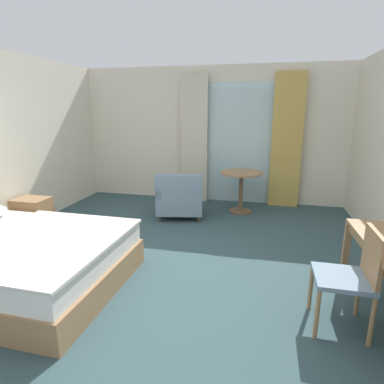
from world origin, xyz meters
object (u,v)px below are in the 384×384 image
(armchair_by_window, at_px, (180,199))
(nightstand, at_px, (33,215))
(bed, at_px, (12,259))
(round_cafe_table, at_px, (241,182))
(desk_chair, at_px, (353,273))

(armchair_by_window, bearing_deg, nightstand, -149.20)
(bed, distance_m, armchair_by_window, 2.77)
(armchair_by_window, xyz_separation_m, round_cafe_table, (1.00, 0.52, 0.23))
(bed, height_order, armchair_by_window, bed)
(nightstand, xyz_separation_m, desk_chair, (4.12, -1.30, 0.24))
(armchair_by_window, height_order, round_cafe_table, armchair_by_window)
(desk_chair, bearing_deg, bed, -179.40)
(bed, distance_m, round_cafe_table, 3.74)
(round_cafe_table, bearing_deg, nightstand, -150.21)
(armchair_by_window, bearing_deg, desk_chair, -49.20)
(desk_chair, xyz_separation_m, round_cafe_table, (-1.14, 3.00, 0.04))
(nightstand, bearing_deg, round_cafe_table, 29.79)
(bed, bearing_deg, nightstand, 121.62)
(desk_chair, relative_size, round_cafe_table, 1.18)
(nightstand, xyz_separation_m, round_cafe_table, (2.98, 1.71, 0.29))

